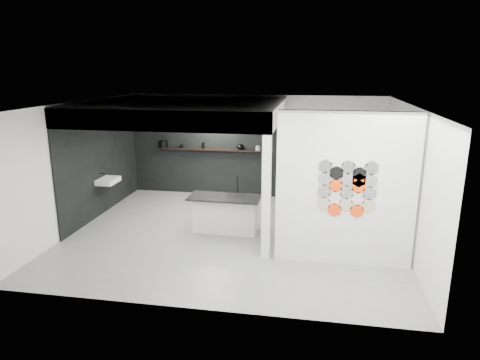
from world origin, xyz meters
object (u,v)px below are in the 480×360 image
at_px(kettle, 240,147).
at_px(glass_vase, 258,148).
at_px(kitchen_island, 225,213).
at_px(glass_bowl, 258,149).
at_px(stockpot, 163,144).
at_px(wall_basin, 108,181).
at_px(partition_panel, 345,190).
at_px(bottle_dark, 203,146).
at_px(utensil_cup, 182,146).

height_order(kettle, glass_vase, kettle).
height_order(kitchen_island, glass_bowl, glass_bowl).
xyz_separation_m(stockpot, kettle, (2.21, 0.00, -0.01)).
xyz_separation_m(wall_basin, kettle, (2.90, 2.07, 0.55)).
bearing_deg(partition_panel, wall_basin, 161.77).
distance_m(stockpot, bottle_dark, 1.16).
bearing_deg(kitchen_island, glass_vase, 83.86).
relative_size(glass_bowl, utensil_cup, 1.40).
xyz_separation_m(bottle_dark, utensil_cup, (-0.63, 0.00, -0.04)).
bearing_deg(stockpot, glass_bowl, 0.00).
height_order(kettle, utensil_cup, kettle).
height_order(glass_bowl, bottle_dark, bottle_dark).
xyz_separation_m(kitchen_island, stockpot, (-2.35, 2.71, 0.99)).
xyz_separation_m(wall_basin, bottle_dark, (1.85, 2.07, 0.55)).
bearing_deg(glass_vase, wall_basin, -148.65).
height_order(bottle_dark, utensil_cup, bottle_dark).
xyz_separation_m(wall_basin, utensil_cup, (1.22, 2.07, 0.52)).
distance_m(wall_basin, kettle, 3.60).
bearing_deg(bottle_dark, wall_basin, -131.93).
bearing_deg(glass_bowl, partition_panel, -61.77).
distance_m(glass_vase, utensil_cup, 2.17).
xyz_separation_m(stockpot, glass_vase, (2.70, 0.00, -0.03)).
height_order(wall_basin, kitchen_island, kitchen_island).
relative_size(kitchen_island, bottle_dark, 9.21).
bearing_deg(utensil_cup, wall_basin, -120.68).
height_order(kitchen_island, utensil_cup, utensil_cup).
xyz_separation_m(kitchen_island, glass_vase, (0.35, 2.71, 0.96)).
bearing_deg(bottle_dark, utensil_cup, 180.00).
bearing_deg(kettle, bottle_dark, 164.11).
distance_m(stockpot, glass_vase, 2.70).
bearing_deg(utensil_cup, bottle_dark, 0.00).
bearing_deg(kitchen_island, utensil_cup, 124.99).
relative_size(bottle_dark, utensil_cup, 1.74).
relative_size(glass_bowl, bottle_dark, 0.80).
distance_m(wall_basin, utensil_cup, 2.46).
relative_size(wall_basin, glass_bowl, 4.41).
xyz_separation_m(wall_basin, stockpot, (0.69, 2.07, 0.57)).
xyz_separation_m(glass_bowl, glass_vase, (0.00, 0.00, 0.02)).
relative_size(kitchen_island, kettle, 8.11).
distance_m(kettle, glass_bowl, 0.49).
distance_m(partition_panel, glass_vase, 4.39).
relative_size(partition_panel, wall_basin, 4.67).
distance_m(kitchen_island, kettle, 2.89).
bearing_deg(utensil_cup, kettle, 0.00).
distance_m(glass_bowl, utensil_cup, 2.17).
bearing_deg(kitchen_island, wall_basin, 169.16).
relative_size(stockpot, utensil_cup, 2.41).
relative_size(kettle, bottle_dark, 1.14).
xyz_separation_m(partition_panel, utensil_cup, (-4.24, 3.87, -0.03)).
distance_m(glass_bowl, glass_vase, 0.02).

